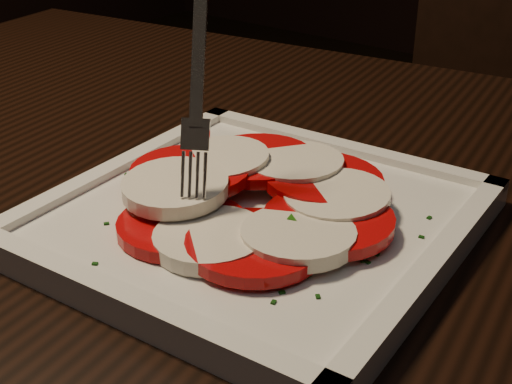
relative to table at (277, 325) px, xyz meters
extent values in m
cube|color=black|center=(0.00, 0.00, 0.08)|extent=(1.30, 0.95, 0.04)
cylinder|color=black|center=(-0.58, 0.26, -0.30)|extent=(0.06, 0.06, 0.71)
cube|color=black|center=(-0.07, 0.79, -0.20)|extent=(0.52, 0.52, 0.04)
cylinder|color=black|center=(-0.19, 0.57, -0.45)|extent=(0.04, 0.04, 0.41)
cylinder|color=black|center=(-0.29, 0.91, -0.45)|extent=(0.04, 0.04, 0.41)
cube|color=white|center=(0.00, -0.03, 0.11)|extent=(0.28, 0.28, 0.01)
cylinder|color=#C4040B|center=(-0.02, -0.08, 0.12)|extent=(0.09, 0.09, 0.01)
cylinder|color=white|center=(0.01, -0.08, 0.12)|extent=(0.07, 0.07, 0.01)
cylinder|color=#C4040B|center=(0.03, -0.07, 0.12)|extent=(0.09, 0.09, 0.01)
cylinder|color=white|center=(0.05, -0.05, 0.12)|extent=(0.07, 0.07, 0.01)
cylinder|color=#C4040B|center=(0.05, -0.02, 0.12)|extent=(0.09, 0.09, 0.01)
cylinder|color=white|center=(0.04, 0.01, 0.12)|extent=(0.07, 0.07, 0.01)
cylinder|color=#C4040B|center=(0.02, 0.02, 0.13)|extent=(0.09, 0.09, 0.01)
cylinder|color=white|center=(-0.01, 0.03, 0.13)|extent=(0.07, 0.07, 0.01)
cylinder|color=#C4040B|center=(-0.03, 0.02, 0.13)|extent=(0.09, 0.09, 0.01)
cylinder|color=white|center=(-0.05, 0.00, 0.13)|extent=(0.07, 0.07, 0.02)
cylinder|color=#C4040B|center=(-0.05, -0.03, 0.13)|extent=(0.09, 0.09, 0.01)
cylinder|color=white|center=(-0.04, -0.06, 0.13)|extent=(0.07, 0.07, 0.01)
cube|color=#1F5D10|center=(-0.06, -0.06, 0.12)|extent=(0.03, 0.02, 0.00)
cube|color=#1F5D10|center=(0.04, -0.02, 0.12)|extent=(0.02, 0.03, 0.01)
cube|color=#1F5D10|center=(-0.01, 0.02, 0.12)|extent=(0.03, 0.03, 0.00)
cube|color=#1F5D10|center=(-0.04, -0.07, 0.12)|extent=(0.03, 0.02, 0.00)
cube|color=#1F5D10|center=(0.06, 0.00, 0.12)|extent=(0.03, 0.04, 0.00)
cube|color=#1F5D10|center=(0.02, 0.01, 0.12)|extent=(0.04, 0.03, 0.00)
cube|color=#1F5D10|center=(-0.05, 0.02, 0.12)|extent=(0.02, 0.03, 0.00)
cube|color=#1F5D10|center=(-0.05, 0.02, 0.12)|extent=(0.02, 0.03, 0.00)
cube|color=#0C3309|center=(-0.04, -0.14, 0.11)|extent=(0.00, 0.00, 0.00)
cube|color=#0C3309|center=(0.07, 0.02, 0.11)|extent=(0.00, 0.00, 0.00)
cube|color=#0C3309|center=(-0.11, -0.04, 0.11)|extent=(0.00, 0.00, 0.00)
cube|color=#0C3309|center=(0.09, -0.03, 0.11)|extent=(0.00, 0.00, 0.00)
cube|color=#0C3309|center=(0.09, -0.02, 0.11)|extent=(0.00, 0.00, 0.00)
cube|color=#0C3309|center=(0.09, -0.04, 0.11)|extent=(0.00, 0.00, 0.00)
cube|color=#0C3309|center=(0.11, 0.01, 0.11)|extent=(0.00, 0.00, 0.00)
cube|color=#0C3309|center=(-0.07, -0.08, 0.11)|extent=(0.00, 0.00, 0.00)
cube|color=#0C3309|center=(-0.10, -0.04, 0.11)|extent=(0.00, 0.00, 0.00)
cube|color=#0C3309|center=(0.05, 0.05, 0.11)|extent=(0.00, 0.00, 0.00)
cube|color=#0C3309|center=(0.07, -0.07, 0.11)|extent=(0.00, 0.00, 0.00)
cube|color=#0C3309|center=(-0.08, -0.02, 0.11)|extent=(0.00, 0.00, 0.00)
cube|color=#0C3309|center=(0.09, -0.04, 0.11)|extent=(0.00, 0.00, 0.00)
cube|color=#0C3309|center=(-0.07, 0.05, 0.11)|extent=(0.00, 0.00, 0.00)
cube|color=#0C3309|center=(0.07, -0.10, 0.11)|extent=(0.00, 0.00, 0.00)
cube|color=#0C3309|center=(-0.10, 0.01, 0.11)|extent=(0.00, 0.00, 0.00)
cube|color=#0C3309|center=(0.07, -0.09, 0.11)|extent=(0.00, 0.00, 0.00)
cube|color=#0C3309|center=(0.05, -0.10, 0.11)|extent=(0.00, 0.00, 0.00)
cube|color=#0C3309|center=(-0.07, 0.02, 0.11)|extent=(0.00, 0.00, 0.00)
cube|color=#0C3309|center=(0.01, 0.08, 0.11)|extent=(0.00, 0.00, 0.00)
cube|color=#0C3309|center=(0.10, 0.04, 0.11)|extent=(0.00, 0.00, 0.00)
cube|color=#0C3309|center=(0.09, -0.03, 0.11)|extent=(0.00, 0.00, 0.00)
cube|color=#0C3309|center=(0.02, 0.08, 0.11)|extent=(0.00, 0.00, 0.00)
cube|color=#0C3309|center=(-0.07, -0.10, 0.11)|extent=(0.00, 0.00, 0.00)
cube|color=#0C3309|center=(0.09, -0.08, 0.11)|extent=(0.00, 0.00, 0.00)
cube|color=#0C3309|center=(-0.08, 0.01, 0.11)|extent=(0.00, 0.00, 0.00)
cube|color=#0C3309|center=(-0.05, -0.10, 0.11)|extent=(0.00, 0.00, 0.00)
camera|label=1|loc=(0.26, -0.37, 0.35)|focal=50.00mm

